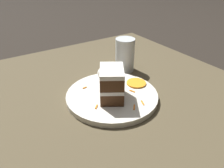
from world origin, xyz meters
name	(u,v)px	position (x,y,z in m)	size (l,w,h in m)	color
ground_plane	(95,103)	(0.00, 0.00, 0.00)	(6.00, 6.00, 0.00)	black
dining_table	(95,100)	(0.00, 0.00, 0.01)	(0.99, 1.08, 0.02)	#4C422D
plate	(112,96)	(-0.03, -0.05, 0.03)	(0.30, 0.30, 0.02)	silver
cake_slice	(112,84)	(-0.05, -0.03, 0.09)	(0.12, 0.11, 0.10)	#4C2D19
cream_dollop	(104,73)	(0.06, -0.08, 0.06)	(0.05, 0.05, 0.05)	white
orange_garnish	(136,83)	(-0.03, -0.15, 0.04)	(0.07, 0.07, 0.01)	orange
carrot_shreds_scatter	(120,100)	(-0.08, -0.05, 0.04)	(0.19, 0.15, 0.00)	orange
drinking_glass	(125,57)	(0.11, -0.20, 0.08)	(0.08, 0.08, 0.13)	silver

